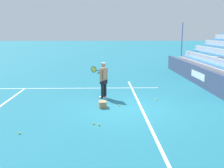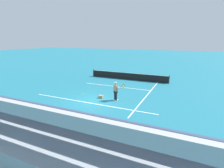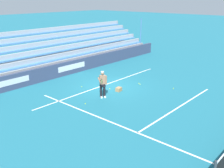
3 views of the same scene
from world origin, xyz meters
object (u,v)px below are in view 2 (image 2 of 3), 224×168
(ball_box_cardboard, at_px, (101,97))
(tennis_ball_far_right, at_px, (82,94))
(tennis_player, at_px, (116,91))
(tennis_ball_toward_net, at_px, (89,88))
(tennis_ball_near_player, at_px, (84,94))
(tennis_ball_stray_back, at_px, (99,109))
(tennis_net, at_px, (128,76))
(tennis_ball_by_box, at_px, (99,100))
(tennis_ball_midcourt, at_px, (132,102))

(ball_box_cardboard, relative_size, tennis_ball_far_right, 6.06)
(tennis_player, xyz_separation_m, tennis_ball_toward_net, (-4.43, 2.59, -0.86))
(tennis_player, relative_size, tennis_ball_near_player, 25.98)
(ball_box_cardboard, relative_size, tennis_ball_stray_back, 6.06)
(tennis_ball_toward_net, height_order, tennis_net, tennis_net)
(ball_box_cardboard, height_order, tennis_ball_by_box, ball_box_cardboard)
(tennis_ball_far_right, xyz_separation_m, tennis_ball_stray_back, (3.31, -2.60, 0.00))
(ball_box_cardboard, bearing_deg, tennis_ball_by_box, -79.31)
(tennis_ball_toward_net, height_order, tennis_ball_far_right, same)
(tennis_player, height_order, ball_box_cardboard, tennis_player)
(tennis_player, bearing_deg, ball_box_cardboard, 179.11)
(tennis_ball_by_box, height_order, tennis_net, tennis_net)
(tennis_player, relative_size, tennis_net, 0.15)
(tennis_player, distance_m, tennis_ball_toward_net, 5.20)
(tennis_player, height_order, tennis_ball_midcourt, tennis_player)
(tennis_ball_midcourt, height_order, tennis_ball_stray_back, same)
(tennis_ball_stray_back, height_order, tennis_ball_by_box, same)
(tennis_player, distance_m, ball_box_cardboard, 1.74)
(tennis_player, relative_size, tennis_ball_midcourt, 25.98)
(tennis_ball_midcourt, bearing_deg, tennis_ball_toward_net, 156.39)
(tennis_ball_stray_back, distance_m, tennis_ball_by_box, 2.06)
(tennis_ball_far_right, xyz_separation_m, tennis_ball_near_player, (0.13, 0.19, 0.00))
(tennis_ball_stray_back, xyz_separation_m, tennis_net, (-1.41, 10.99, 0.46))
(tennis_ball_toward_net, height_order, tennis_ball_by_box, same)
(tennis_ball_stray_back, bearing_deg, tennis_player, 79.88)
(tennis_net, bearing_deg, tennis_ball_toward_net, -113.50)
(ball_box_cardboard, relative_size, tennis_net, 0.04)
(tennis_player, bearing_deg, tennis_ball_toward_net, 149.67)
(tennis_player, xyz_separation_m, tennis_net, (-1.85, 8.51, -0.40))
(tennis_ball_toward_net, xyz_separation_m, tennis_ball_stray_back, (3.98, -5.07, 0.00))
(tennis_net, bearing_deg, tennis_ball_far_right, -102.80)
(tennis_ball_near_player, relative_size, tennis_ball_stray_back, 1.00)
(tennis_player, relative_size, ball_box_cardboard, 4.29)
(tennis_ball_toward_net, height_order, tennis_ball_near_player, same)
(tennis_net, bearing_deg, tennis_ball_by_box, -87.37)
(ball_box_cardboard, distance_m, tennis_ball_by_box, 0.72)
(tennis_ball_midcourt, bearing_deg, tennis_ball_stray_back, -128.32)
(ball_box_cardboard, height_order, tennis_net, tennis_net)
(tennis_ball_toward_net, xyz_separation_m, tennis_net, (2.57, 5.92, 0.46))
(tennis_player, distance_m, tennis_ball_midcourt, 1.74)
(tennis_ball_midcourt, relative_size, tennis_ball_by_box, 1.00)
(tennis_ball_stray_back, bearing_deg, tennis_ball_near_player, 138.80)
(tennis_ball_toward_net, xyz_separation_m, tennis_ball_near_player, (0.79, -2.28, 0.00))
(tennis_ball_midcourt, relative_size, tennis_net, 0.01)
(tennis_ball_stray_back, distance_m, tennis_net, 11.09)
(tennis_ball_near_player, bearing_deg, tennis_ball_stray_back, -41.20)
(tennis_ball_near_player, distance_m, tennis_net, 8.40)
(tennis_ball_toward_net, relative_size, tennis_ball_stray_back, 1.00)
(tennis_net, bearing_deg, tennis_ball_stray_back, -82.69)
(tennis_ball_far_right, bearing_deg, tennis_ball_toward_net, 105.20)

